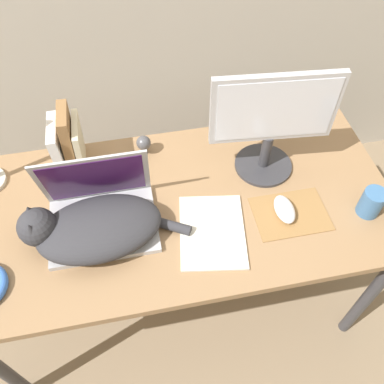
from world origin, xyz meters
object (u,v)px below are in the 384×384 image
object	(u,v)px
webcam	(144,143)
external_monitor	(272,122)
cat	(91,228)
notepad	(212,231)
laptop	(101,211)
computer_mouse	(284,209)
book_row	(67,144)
mug	(373,202)

from	to	relation	value
webcam	external_monitor	bearing A→B (deg)	-19.93
cat	notepad	xyz separation A→B (m)	(0.36, -0.05, -0.05)
laptop	webcam	world-z (taller)	laptop
cat	notepad	size ratio (longest dim) A/B	1.70
laptop	computer_mouse	xyz separation A→B (m)	(0.58, -0.08, -0.03)
laptop	cat	distance (m)	0.07
cat	webcam	xyz separation A→B (m)	(0.20, 0.33, -0.01)
laptop	notepad	world-z (taller)	laptop
book_row	computer_mouse	bearing A→B (deg)	-27.57
book_row	notepad	size ratio (longest dim) A/B	0.80
computer_mouse	notepad	bearing A→B (deg)	-173.78
cat	external_monitor	world-z (taller)	external_monitor
computer_mouse	notepad	world-z (taller)	computer_mouse
book_row	mug	world-z (taller)	book_row
laptop	computer_mouse	world-z (taller)	laptop
book_row	laptop	bearing A→B (deg)	-71.55
laptop	webcam	xyz separation A→B (m)	(0.17, 0.27, -0.00)
computer_mouse	book_row	distance (m)	0.75
external_monitor	notepad	size ratio (longest dim) A/B	1.32
cat	book_row	xyz separation A→B (m)	(-0.06, 0.33, 0.05)
cat	book_row	world-z (taller)	book_row
laptop	cat	size ratio (longest dim) A/B	0.65
laptop	computer_mouse	size ratio (longest dim) A/B	2.99
external_monitor	mug	distance (m)	0.41
notepad	webcam	xyz separation A→B (m)	(-0.17, 0.38, 0.04)
external_monitor	laptop	bearing A→B (deg)	-167.81
laptop	cat	xyz separation A→B (m)	(-0.03, -0.06, 0.01)
cat	book_row	size ratio (longest dim) A/B	2.12
external_monitor	notepad	bearing A→B (deg)	-135.59
external_monitor	computer_mouse	world-z (taller)	external_monitor
computer_mouse	webcam	size ratio (longest dim) A/B	1.45
cat	book_row	distance (m)	0.33
external_monitor	webcam	world-z (taller)	external_monitor
laptop	external_monitor	xyz separation A→B (m)	(0.57, 0.12, 0.16)
external_monitor	book_row	world-z (taller)	external_monitor
cat	computer_mouse	xyz separation A→B (m)	(0.61, -0.02, -0.04)
laptop	notepad	bearing A→B (deg)	-18.53
computer_mouse	external_monitor	bearing A→B (deg)	91.20
book_row	notepad	distance (m)	0.57
book_row	mug	distance (m)	1.02
notepad	webcam	distance (m)	0.42
computer_mouse	laptop	bearing A→B (deg)	171.64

